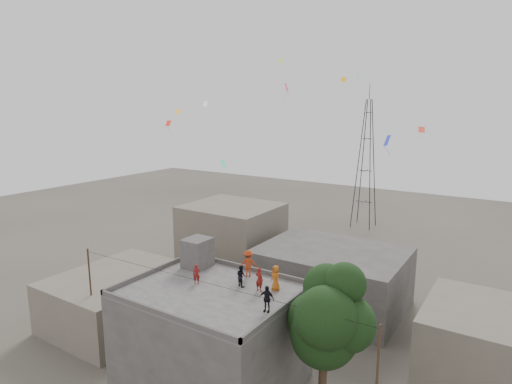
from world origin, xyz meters
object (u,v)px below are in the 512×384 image
at_px(transmission_tower, 366,164).
at_px(person_dark_adult, 267,299).
at_px(stair_head_box, 197,253).
at_px(person_red_adult, 259,279).
at_px(tree, 328,318).

xyz_separation_m(transmission_tower, person_dark_adult, (8.25, -40.48, -2.24)).
bearing_deg(stair_head_box, person_dark_adult, -22.47).
distance_m(stair_head_box, person_red_adult, 5.82).
relative_size(tree, person_red_adult, 6.22).
relative_size(stair_head_box, tree, 0.22).
relative_size(stair_head_box, transmission_tower, 0.10).
bearing_deg(person_red_adult, tree, 176.58).
height_order(transmission_tower, person_dark_adult, transmission_tower).
bearing_deg(person_dark_adult, stair_head_box, 149.47).
distance_m(tree, person_red_adult, 4.99).
bearing_deg(transmission_tower, tree, -73.91).
bearing_deg(tree, person_red_adult, 169.24).
height_order(tree, transmission_tower, transmission_tower).
height_order(stair_head_box, tree, tree).
bearing_deg(person_red_adult, transmission_tower, -73.05).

